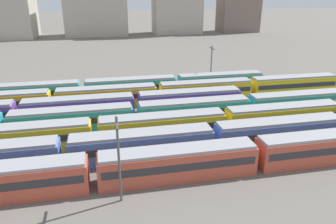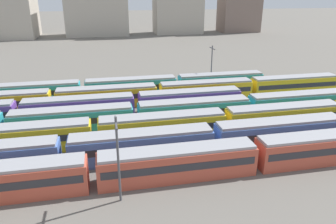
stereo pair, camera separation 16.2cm
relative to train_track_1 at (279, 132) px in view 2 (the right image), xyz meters
The scene contains 11 objects.
ground_plane 36.79m from the train_track_1, 163.55° to the left, with size 600.00×600.00×0.00m, color #666059.
train_track_1 is the anchor object (origin of this frame).
train_track_2 6.32m from the train_track_1, 55.37° to the left, with size 93.60×3.06×3.75m.
train_track_3 13.84m from the train_track_1, 131.31° to the left, with size 93.60×3.06×3.75m.
train_track_4 31.47m from the train_track_1, 150.28° to the left, with size 55.80×3.06×3.75m.
train_track_5 24.62m from the train_track_1, 122.34° to the left, with size 74.70×3.06×3.75m.
train_track_6 31.47m from the train_track_1, 124.28° to the left, with size 55.80×3.06×3.75m.
catenary_pole_1 29.05m from the train_track_1, 89.93° to the left, with size 0.24×3.20×9.13m.
catenary_pole_2 23.89m from the train_track_1, 159.77° to the right, with size 0.24×3.20×9.24m.
distant_building_2 124.49m from the train_track_1, 101.14° to the left, with size 27.97×15.16×25.50m, color #B2A899.
distant_building_4 130.86m from the train_track_1, 69.21° to the left, with size 19.14×12.86×30.97m, color #7A665B.
Camera 2 is at (12.20, -30.79, 20.21)m, focal length 34.26 mm.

